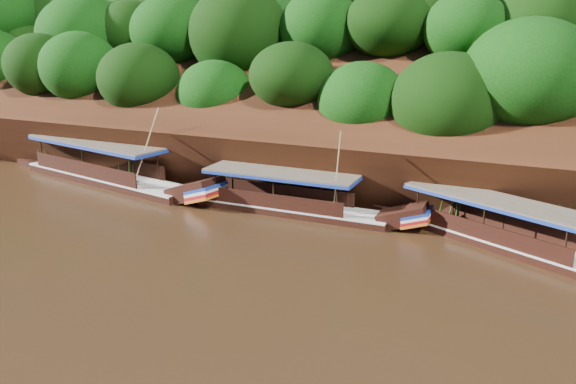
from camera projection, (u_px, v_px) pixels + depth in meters
name	position (u px, v px, depth m)	size (l,w,h in m)	color
ground	(237.00, 266.00, 24.11)	(160.00, 160.00, 0.00)	black
riverbank	(381.00, 135.00, 43.43)	(120.00, 30.06, 19.40)	black
boat_0	(521.00, 242.00, 25.46)	(13.04, 7.50, 5.22)	black
boat_1	(303.00, 205.00, 30.65)	(13.07, 2.41, 5.31)	black
boat_2	(115.00, 175.00, 36.53)	(17.13, 5.42, 5.77)	black
reeds	(277.00, 185.00, 33.15)	(48.38, 1.99, 2.04)	#376E1B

